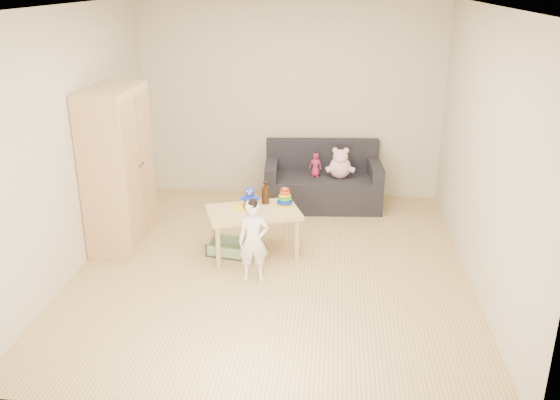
# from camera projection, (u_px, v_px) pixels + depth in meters

# --- Properties ---
(room) EXTENTS (4.50, 4.50, 4.50)m
(room) POSITION_uv_depth(u_px,v_px,m) (272.00, 146.00, 5.73)
(room) COLOR tan
(room) RESTS_ON ground
(wardrobe) EXTENTS (0.49, 0.98, 1.76)m
(wardrobe) POSITION_uv_depth(u_px,v_px,m) (118.00, 168.00, 6.46)
(wardrobe) COLOR tan
(wardrobe) RESTS_ON ground
(sofa) EXTENTS (1.54, 0.85, 0.42)m
(sofa) POSITION_uv_depth(u_px,v_px,m) (322.00, 191.00, 7.74)
(sofa) COLOR black
(sofa) RESTS_ON ground
(play_table) EXTENTS (1.11, 0.89, 0.51)m
(play_table) POSITION_uv_depth(u_px,v_px,m) (254.00, 232.00, 6.40)
(play_table) COLOR #D3BC74
(play_table) RESTS_ON ground
(storage_bin) EXTENTS (0.50, 0.41, 0.13)m
(storage_bin) POSITION_uv_depth(u_px,v_px,m) (230.00, 247.00, 6.47)
(storage_bin) COLOR #82A97A
(storage_bin) RESTS_ON ground
(toddler) EXTENTS (0.32, 0.24, 0.81)m
(toddler) POSITION_uv_depth(u_px,v_px,m) (254.00, 242.00, 5.81)
(toddler) COLOR white
(toddler) RESTS_ON ground
(pink_bear) EXTENTS (0.34, 0.31, 0.33)m
(pink_bear) POSITION_uv_depth(u_px,v_px,m) (340.00, 165.00, 7.54)
(pink_bear) COLOR #FFBBD6
(pink_bear) RESTS_ON sofa
(doll) EXTENTS (0.17, 0.13, 0.30)m
(doll) POSITION_uv_depth(u_px,v_px,m) (315.00, 165.00, 7.60)
(doll) COLOR #A71F50
(doll) RESTS_ON sofa
(ring_stacker) EXTENTS (0.17, 0.17, 0.20)m
(ring_stacker) POSITION_uv_depth(u_px,v_px,m) (285.00, 198.00, 6.43)
(ring_stacker) COLOR #C9D10B
(ring_stacker) RESTS_ON play_table
(brown_bottle) EXTENTS (0.08, 0.08, 0.24)m
(brown_bottle) POSITION_uv_depth(u_px,v_px,m) (265.00, 194.00, 6.47)
(brown_bottle) COLOR black
(brown_bottle) RESTS_ON play_table
(blue_plush) EXTENTS (0.19, 0.15, 0.22)m
(blue_plush) POSITION_uv_depth(u_px,v_px,m) (250.00, 196.00, 6.40)
(blue_plush) COLOR #1C3FFF
(blue_plush) RESTS_ON play_table
(wooden_figure) EXTENTS (0.05, 0.04, 0.10)m
(wooden_figure) POSITION_uv_depth(u_px,v_px,m) (245.00, 206.00, 6.28)
(wooden_figure) COLOR brown
(wooden_figure) RESTS_ON play_table
(yellow_book) EXTENTS (0.21, 0.21, 0.02)m
(yellow_book) POSITION_uv_depth(u_px,v_px,m) (242.00, 207.00, 6.37)
(yellow_book) COLOR yellow
(yellow_book) RESTS_ON play_table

